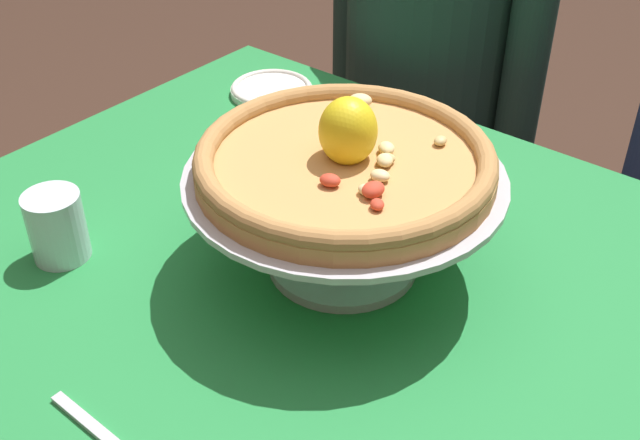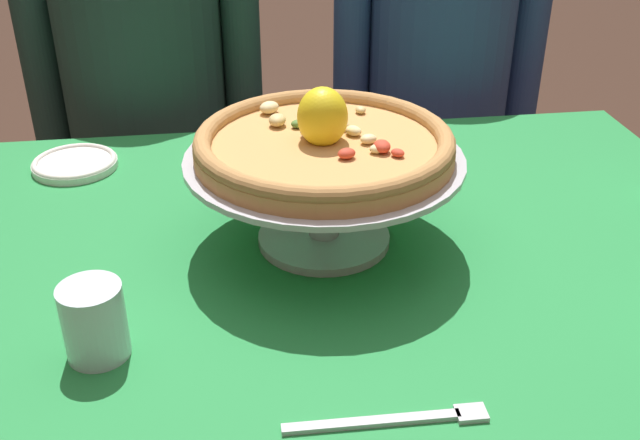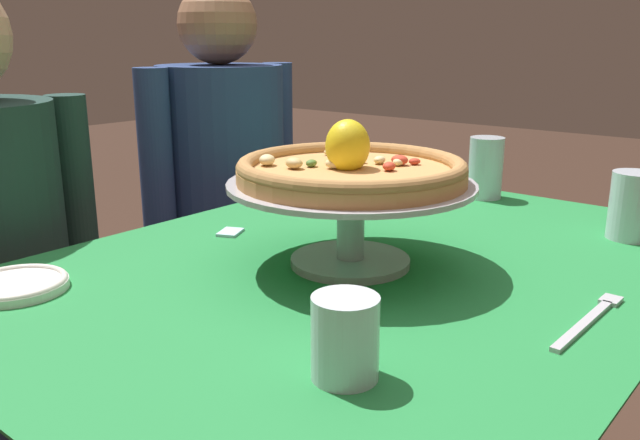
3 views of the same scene
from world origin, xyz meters
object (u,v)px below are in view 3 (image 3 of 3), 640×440
(water_glass_side_right, at_px, (485,171))
(dinner_fork, at_px, (591,318))
(pizza_stand, at_px, (351,207))
(water_glass_front_right, at_px, (632,210))
(pizza, at_px, (351,169))
(side_plate, at_px, (16,285))
(diner_right, at_px, (226,235))
(water_glass_front_left, at_px, (345,343))
(sugar_packet, at_px, (230,232))

(water_glass_side_right, distance_m, dinner_fork, 0.66)
(pizza_stand, bearing_deg, water_glass_front_right, -34.91)
(pizza, relative_size, side_plate, 2.43)
(dinner_fork, bearing_deg, water_glass_side_right, 37.46)
(pizza, height_order, diner_right, diner_right)
(water_glass_front_left, relative_size, sugar_packet, 1.81)
(water_glass_side_right, height_order, side_plate, water_glass_side_right)
(dinner_fork, distance_m, diner_right, 1.11)
(pizza_stand, distance_m, diner_right, 0.81)
(dinner_fork, relative_size, sugar_packet, 4.22)
(water_glass_front_right, height_order, water_glass_side_right, water_glass_side_right)
(water_glass_front_right, distance_m, dinner_fork, 0.41)
(pizza_stand, xyz_separation_m, diner_right, (0.36, 0.68, -0.26))
(pizza, relative_size, water_glass_front_left, 3.84)
(water_glass_front_right, xyz_separation_m, sugar_packet, (-0.43, 0.57, -0.05))
(water_glass_side_right, bearing_deg, pizza, -175.79)
(side_plate, relative_size, sugar_packet, 2.85)
(pizza_stand, height_order, diner_right, diner_right)
(sugar_packet, height_order, diner_right, diner_right)
(pizza, bearing_deg, diner_right, 62.22)
(pizza, distance_m, diner_right, 0.83)
(water_glass_front_left, bearing_deg, pizza, 36.08)
(water_glass_front_left, bearing_deg, water_glass_side_right, 16.65)
(water_glass_front_left, height_order, side_plate, water_glass_front_left)
(water_glass_front_left, bearing_deg, water_glass_front_right, -7.02)
(sugar_packet, bearing_deg, side_plate, 175.84)
(water_glass_front_right, bearing_deg, diner_right, 93.86)
(pizza, height_order, sugar_packet, pizza)
(pizza_stand, distance_m, water_glass_front_right, 0.52)
(pizza_stand, relative_size, side_plate, 2.66)
(water_glass_front_left, bearing_deg, sugar_packet, 59.20)
(pizza, xyz_separation_m, side_plate, (-0.39, 0.30, -0.14))
(pizza, bearing_deg, pizza_stand, -90.03)
(diner_right, bearing_deg, dinner_fork, -107.82)
(water_glass_side_right, bearing_deg, dinner_fork, -142.54)
(pizza_stand, xyz_separation_m, dinner_fork, (0.02, -0.36, -0.09))
(pizza, distance_m, water_glass_front_left, 0.37)
(water_glass_front_left, height_order, sugar_packet, water_glass_front_left)
(sugar_packet, bearing_deg, water_glass_front_right, -52.96)
(water_glass_front_left, distance_m, water_glass_front_right, 0.72)
(sugar_packet, bearing_deg, pizza_stand, -89.49)
(pizza_stand, bearing_deg, diner_right, 62.25)
(pizza_stand, distance_m, dinner_fork, 0.37)
(sugar_packet, bearing_deg, diner_right, 48.78)
(pizza_stand, height_order, pizza, pizza)
(pizza_stand, bearing_deg, water_glass_side_right, 4.29)
(dinner_fork, bearing_deg, side_plate, 121.88)
(pizza_stand, height_order, water_glass_front_left, pizza_stand)
(sugar_packet, bearing_deg, dinner_fork, -87.63)
(pizza, xyz_separation_m, water_glass_side_right, (0.55, 0.04, -0.09))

